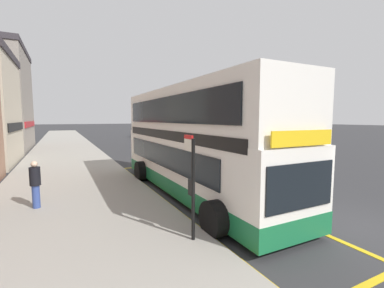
{
  "coord_description": "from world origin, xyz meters",
  "views": [
    {
      "loc": [
        -7.36,
        -4.27,
        3.16
      ],
      "look_at": [
        -2.89,
        4.53,
        2.19
      ],
      "focal_mm": 24.21,
      "sensor_mm": 36.0,
      "label": 1
    }
  ],
  "objects_px": {
    "bus_stop_sign": "(192,178)",
    "pedestrian_waiting_near_sign": "(35,183)",
    "double_decker_bus": "(192,145)",
    "parked_car_silver_across": "(140,133)",
    "parked_car_navy_distant": "(159,139)"
  },
  "relations": [
    {
      "from": "double_decker_bus",
      "to": "bus_stop_sign",
      "type": "bearing_deg",
      "value": -116.84
    },
    {
      "from": "double_decker_bus",
      "to": "bus_stop_sign",
      "type": "distance_m",
      "value": 4.57
    },
    {
      "from": "double_decker_bus",
      "to": "parked_car_silver_across",
      "type": "xyz_separation_m",
      "value": [
        7.13,
        33.59,
        -1.26
      ]
    },
    {
      "from": "double_decker_bus",
      "to": "parked_car_navy_distant",
      "type": "distance_m",
      "value": 19.87
    },
    {
      "from": "double_decker_bus",
      "to": "parked_car_navy_distant",
      "type": "height_order",
      "value": "double_decker_bus"
    },
    {
      "from": "bus_stop_sign",
      "to": "pedestrian_waiting_near_sign",
      "type": "relative_size",
      "value": 1.63
    },
    {
      "from": "double_decker_bus",
      "to": "pedestrian_waiting_near_sign",
      "type": "bearing_deg",
      "value": 176.61
    },
    {
      "from": "pedestrian_waiting_near_sign",
      "to": "bus_stop_sign",
      "type": "bearing_deg",
      "value": -50.01
    },
    {
      "from": "parked_car_navy_distant",
      "to": "double_decker_bus",
      "type": "bearing_deg",
      "value": -104.9
    },
    {
      "from": "double_decker_bus",
      "to": "parked_car_silver_across",
      "type": "relative_size",
      "value": 2.67
    },
    {
      "from": "parked_car_navy_distant",
      "to": "pedestrian_waiting_near_sign",
      "type": "height_order",
      "value": "pedestrian_waiting_near_sign"
    },
    {
      "from": "parked_car_navy_distant",
      "to": "pedestrian_waiting_near_sign",
      "type": "distance_m",
      "value": 21.79
    },
    {
      "from": "bus_stop_sign",
      "to": "double_decker_bus",
      "type": "bearing_deg",
      "value": 63.16
    },
    {
      "from": "parked_car_silver_across",
      "to": "parked_car_navy_distant",
      "type": "bearing_deg",
      "value": 81.57
    },
    {
      "from": "bus_stop_sign",
      "to": "parked_car_silver_across",
      "type": "height_order",
      "value": "bus_stop_sign"
    }
  ]
}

